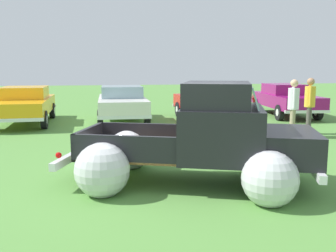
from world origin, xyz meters
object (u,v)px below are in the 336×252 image
show_car_3 (285,98)px  spectator_1 (293,104)px  show_car_0 (25,104)px  show_car_1 (122,102)px  vintage_pickup_truck (207,145)px  spectator_0 (188,106)px  show_car_2 (207,101)px  spectator_2 (310,102)px

show_car_3 → spectator_1: bearing=-19.1°
show_car_0 → show_car_1: (3.77, -0.12, -0.00)m
vintage_pickup_truck → spectator_0: (0.80, 4.91, 0.23)m
vintage_pickup_truck → show_car_2: size_ratio=1.17×
show_car_0 → show_car_1: 3.77m
show_car_2 → spectator_1: size_ratio=2.35×
spectator_2 → show_car_3: bearing=98.1°
spectator_2 → spectator_1: bearing=-125.7°
spectator_0 → show_car_3: bearing=5.6°
show_car_3 → show_car_0: bearing=-81.8°
show_car_0 → show_car_3: same height
show_car_1 → show_car_3: (7.39, 0.58, 0.00)m
spectator_1 → show_car_0: bearing=-5.3°
vintage_pickup_truck → spectator_2: 6.67m
vintage_pickup_truck → show_car_0: vintage_pickup_truck is taller
show_car_0 → spectator_1: 9.93m
show_car_1 → vintage_pickup_truck: bearing=8.2°
show_car_1 → show_car_3: bearing=95.6°
show_car_3 → spectator_0: size_ratio=2.80×
vintage_pickup_truck → show_car_1: bearing=117.0°
spectator_0 → spectator_2: 4.01m
show_car_0 → show_car_2: (7.24, -0.34, -0.01)m
spectator_0 → vintage_pickup_truck: bearing=-131.4°
vintage_pickup_truck → spectator_2: bearing=63.8°
vintage_pickup_truck → show_car_2: vintage_pickup_truck is taller
spectator_1 → spectator_2: 0.92m
spectator_1 → spectator_0: bearing=9.2°
show_car_0 → spectator_2: spectator_2 is taller
vintage_pickup_truck → spectator_1: (3.99, 4.19, 0.29)m
vintage_pickup_truck → show_car_2: 8.73m
vintage_pickup_truck → spectator_0: bearing=100.6°
show_car_3 → spectator_2: spectator_2 is taller
show_car_0 → show_car_1: size_ratio=1.08×
show_car_2 → show_car_3: bearing=98.0°
show_car_3 → spectator_0: bearing=-46.3°
show_car_0 → show_car_2: same height
vintage_pickup_truck → show_car_1: size_ratio=1.14×
vintage_pickup_truck → show_car_2: (2.39, 8.39, 0.02)m
show_car_1 → show_car_2: same height
show_car_3 → spectator_2: (-1.52, -4.57, 0.28)m
show_car_0 → show_car_2: size_ratio=1.10×
spectator_0 → spectator_1: (3.19, -0.72, 0.06)m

